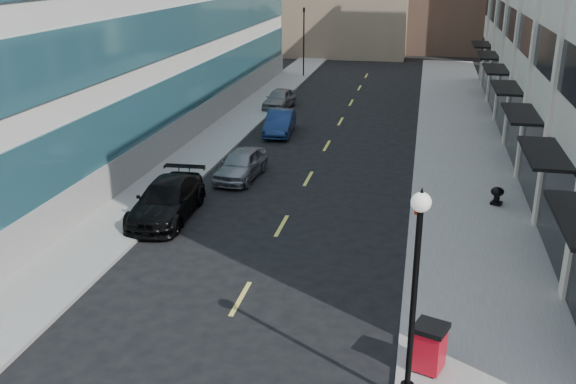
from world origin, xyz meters
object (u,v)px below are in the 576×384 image
at_px(traffic_signal, 304,12).
at_px(car_blue_sedan, 280,123).
at_px(car_silver_sedan, 241,164).
at_px(urn_planter, 497,194).
at_px(car_black_pickup, 167,200).
at_px(sign_post, 417,222).
at_px(trash_bin, 429,346).
at_px(lamppost, 415,280).
at_px(car_grey_sedan, 280,99).

relative_size(traffic_signal, car_blue_sedan, 1.61).
xyz_separation_m(car_silver_sedan, urn_planter, (11.80, -1.53, -0.10)).
distance_m(car_black_pickup, car_silver_sedan, 5.75).
distance_m(car_black_pickup, sign_post, 10.36).
distance_m(trash_bin, urn_planter, 12.95).
bearing_deg(car_blue_sedan, urn_planter, -45.34).
height_order(car_black_pickup, car_blue_sedan, car_black_pickup).
xyz_separation_m(car_blue_sedan, lamppost, (8.50, -24.00, 2.59)).
bearing_deg(car_silver_sedan, sign_post, -38.17).
bearing_deg(trash_bin, car_blue_sedan, 130.98).
distance_m(traffic_signal, lamppost, 45.37).
xyz_separation_m(traffic_signal, lamppost, (10.80, -44.00, -2.42)).
distance_m(traffic_signal, trash_bin, 44.51).
distance_m(traffic_signal, car_blue_sedan, 20.74).
xyz_separation_m(car_black_pickup, car_grey_sedan, (0.00, 21.12, -0.08)).
xyz_separation_m(car_silver_sedan, lamppost, (8.50, -15.40, 2.58)).
distance_m(car_blue_sedan, car_grey_sedan, 7.18).
xyz_separation_m(car_grey_sedan, trash_bin, (10.59, -29.77, 0.15)).
height_order(car_silver_sedan, trash_bin, trash_bin).
relative_size(lamppost, urn_planter, 6.89).
distance_m(sign_post, urn_planter, 7.06).
bearing_deg(car_blue_sedan, traffic_signal, 91.87).
distance_m(lamppost, urn_planter, 14.50).
bearing_deg(lamppost, urn_planter, 76.61).
bearing_deg(car_blue_sedan, car_silver_sedan, -94.69).
bearing_deg(car_blue_sedan, lamppost, -75.18).
relative_size(car_black_pickup, car_silver_sedan, 1.26).
height_order(trash_bin, sign_post, sign_post).
xyz_separation_m(car_blue_sedan, urn_planter, (11.80, -10.13, -0.09)).
height_order(traffic_signal, lamppost, traffic_signal).
xyz_separation_m(trash_bin, lamppost, (-0.49, -1.23, 2.45)).
bearing_deg(traffic_signal, lamppost, -76.21).
height_order(car_silver_sedan, car_blue_sedan, car_silver_sedan).
bearing_deg(urn_planter, traffic_signal, 115.08).
relative_size(car_black_pickup, urn_planter, 6.87).
distance_m(car_grey_sedan, urn_planter, 21.75).
bearing_deg(car_silver_sedan, trash_bin, -53.61).
bearing_deg(lamppost, car_grey_sedan, 108.05).
bearing_deg(urn_planter, car_grey_sedan, 128.03).
bearing_deg(traffic_signal, trash_bin, -75.22).
relative_size(traffic_signal, urn_planter, 8.97).
height_order(sign_post, urn_planter, sign_post).
bearing_deg(car_black_pickup, trash_bin, -42.25).
bearing_deg(urn_planter, car_black_pickup, -163.43).
bearing_deg(sign_post, car_grey_sedan, 131.33).
height_order(car_blue_sedan, car_grey_sedan, car_blue_sedan).
bearing_deg(sign_post, car_black_pickup, -174.29).
xyz_separation_m(car_black_pickup, car_silver_sedan, (1.60, 5.52, -0.06)).
height_order(car_black_pickup, trash_bin, car_black_pickup).
relative_size(car_silver_sedan, lamppost, 0.79).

